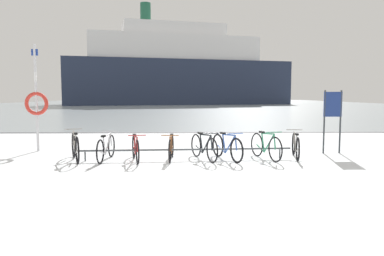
# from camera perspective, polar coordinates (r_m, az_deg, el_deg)

# --- Properties ---
(ground) EXTENTS (80.00, 132.00, 0.08)m
(ground) POSITION_cam_1_polar(r_m,az_deg,el_deg) (61.06, -0.58, 3.49)
(ground) COLOR silver
(bike_rack) EXTENTS (5.95, 0.48, 0.31)m
(bike_rack) POSITION_cam_1_polar(r_m,az_deg,el_deg) (10.06, -1.15, -3.42)
(bike_rack) COLOR #4C5156
(bike_rack) RESTS_ON ground
(bicycle_0) EXTENTS (0.73, 1.60, 0.84)m
(bicycle_0) POSITION_cam_1_polar(r_m,az_deg,el_deg) (10.37, -17.73, -2.82)
(bicycle_0) COLOR black
(bicycle_0) RESTS_ON ground
(bicycle_1) EXTENTS (0.46, 1.74, 0.76)m
(bicycle_1) POSITION_cam_1_polar(r_m,az_deg,el_deg) (10.21, -13.23, -3.00)
(bicycle_1) COLOR black
(bicycle_1) RESTS_ON ground
(bicycle_2) EXTENTS (0.54, 1.59, 0.75)m
(bicycle_2) POSITION_cam_1_polar(r_m,az_deg,el_deg) (9.93, -8.79, -3.17)
(bicycle_2) COLOR black
(bicycle_2) RESTS_ON ground
(bicycle_3) EXTENTS (0.46, 1.60, 0.74)m
(bicycle_3) POSITION_cam_1_polar(r_m,az_deg,el_deg) (10.02, -3.26, -3.10)
(bicycle_3) COLOR black
(bicycle_3) RESTS_ON ground
(bicycle_4) EXTENTS (0.72, 1.59, 0.78)m
(bicycle_4) POSITION_cam_1_polar(r_m,az_deg,el_deg) (10.03, 1.85, -2.96)
(bicycle_4) COLOR black
(bicycle_4) RESTS_ON ground
(bicycle_5) EXTENTS (0.74, 1.63, 0.78)m
(bicycle_5) POSITION_cam_1_polar(r_m,az_deg,el_deg) (10.06, 5.45, -2.97)
(bicycle_5) COLOR black
(bicycle_5) RESTS_ON ground
(bicycle_6) EXTENTS (0.63, 1.61, 0.81)m
(bicycle_6) POSITION_cam_1_polar(r_m,az_deg,el_deg) (10.31, 11.42, -2.78)
(bicycle_6) COLOR black
(bicycle_6) RESTS_ON ground
(bicycle_7) EXTENTS (0.49, 1.71, 0.77)m
(bicycle_7) POSITION_cam_1_polar(r_m,az_deg,el_deg) (10.71, 15.84, -2.67)
(bicycle_7) COLOR black
(bicycle_7) RESTS_ON ground
(info_sign) EXTENTS (0.55, 0.06, 1.92)m
(info_sign) POSITION_cam_1_polar(r_m,az_deg,el_deg) (11.86, 21.07, 2.52)
(info_sign) COLOR #33383D
(info_sign) RESTS_ON ground
(rescue_post) EXTENTS (0.74, 0.11, 3.34)m
(rescue_post) POSITION_cam_1_polar(r_m,az_deg,el_deg) (12.49, -23.08, 3.91)
(rescue_post) COLOR silver
(rescue_post) RESTS_ON ground
(ferry_ship) EXTENTS (42.20, 19.93, 18.25)m
(ferry_ship) POSITION_cam_1_polar(r_m,az_deg,el_deg) (69.13, -2.33, 8.79)
(ferry_ship) COLOR #232D47
(ferry_ship) RESTS_ON ground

